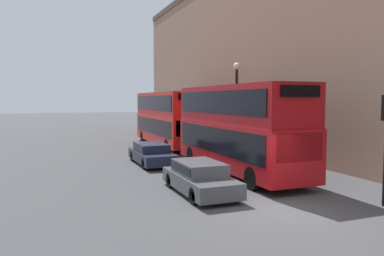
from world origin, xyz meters
TOP-DOWN VIEW (x-y plane):
  - ground_plane at (0.00, 0.00)m, footprint 200.00×200.00m
  - bus_leading at (1.60, 6.44)m, footprint 2.59×10.20m
  - bus_second_in_queue at (1.60, 18.28)m, footprint 2.59×10.56m
  - car_dark_sedan at (-1.80, 3.25)m, footprint 1.80×4.37m
  - car_hatchback at (-1.80, 10.62)m, footprint 1.82×4.54m
  - street_lamp at (3.54, 10.19)m, footprint 0.44×0.44m

SIDE VIEW (x-z plane):
  - ground_plane at x=0.00m, z-range 0.00..0.00m
  - car_hatchback at x=-1.80m, z-range 0.05..1.26m
  - car_dark_sedan at x=-1.80m, z-range 0.04..1.33m
  - bus_second_in_queue at x=1.60m, z-range 0.22..4.56m
  - bus_leading at x=1.60m, z-range 0.23..4.70m
  - street_lamp at x=3.54m, z-range 0.75..6.79m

